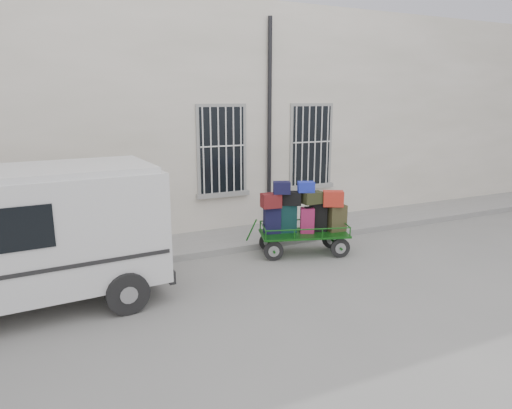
% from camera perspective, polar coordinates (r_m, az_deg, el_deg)
% --- Properties ---
extents(ground, '(80.00, 80.00, 0.00)m').
position_cam_1_polar(ground, '(9.97, 4.30, -7.83)').
color(ground, slate).
rests_on(ground, ground).
extents(building, '(24.00, 5.15, 6.00)m').
position_cam_1_polar(building, '(14.36, -6.49, 10.80)').
color(building, '#BDB7A1').
rests_on(building, ground).
extents(sidewalk, '(24.00, 1.70, 0.15)m').
position_cam_1_polar(sidewalk, '(11.80, -0.94, -4.05)').
color(sidewalk, gray).
rests_on(sidewalk, ground).
extents(luggage_cart, '(2.39, 1.46, 1.74)m').
position_cam_1_polar(luggage_cart, '(10.57, 5.90, -1.53)').
color(luggage_cart, black).
rests_on(luggage_cart, ground).
extents(van, '(4.97, 2.46, 2.44)m').
position_cam_1_polar(van, '(8.56, -28.03, -3.06)').
color(van, silver).
rests_on(van, ground).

